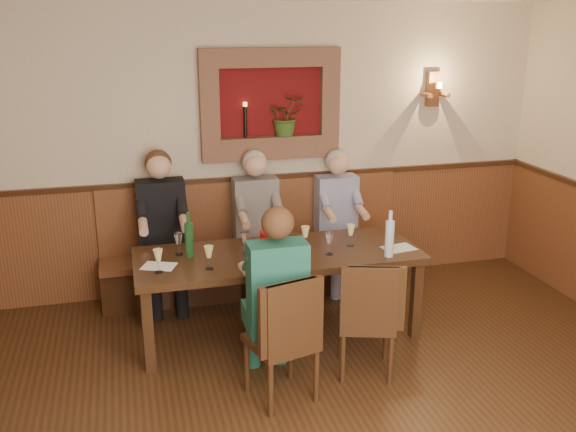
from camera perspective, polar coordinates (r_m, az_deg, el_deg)
The scene contains 29 objects.
room_shell at distance 3.40m, azimuth 6.50°, elevation 4.15°, with size 6.04×6.04×2.82m.
wainscoting at distance 3.90m, azimuth 5.84°, elevation -14.79°, with size 6.02×6.02×1.15m.
wall_niche at distance 6.26m, azimuth -1.19°, elevation 9.50°, with size 1.36×0.30×1.06m.
wall_sconce at distance 6.81m, azimuth 12.80°, elevation 10.87°, with size 0.25×0.20×0.35m.
dining_table at distance 5.45m, azimuth -0.89°, elevation -4.00°, with size 2.40×0.90×0.75m.
bench at distance 6.44m, azimuth -2.88°, elevation -3.92°, with size 3.00×0.45×1.11m.
chair_near_left at distance 4.71m, azimuth -0.50°, elevation -12.89°, with size 0.53×0.53×0.98m.
chair_near_right at distance 5.06m, azimuth 6.90°, elevation -10.89°, with size 0.52×0.52×0.95m.
person_bench_left at distance 6.13m, azimuth -10.99°, elevation -2.42°, with size 0.45×0.55×1.49m.
person_bench_mid at distance 6.24m, azimuth -2.70°, elevation -1.93°, with size 0.43×0.53×1.45m.
person_bench_right at distance 6.46m, azimuth 4.49°, elevation -1.48°, with size 0.41×0.50×1.40m.
person_chair_front at distance 4.75m, azimuth -1.18°, elevation -8.52°, with size 0.42×0.51×1.42m.
spittoon_bucket at distance 5.28m, azimuth -1.42°, elevation -2.54°, with size 0.20×0.20×0.23m, color red.
wine_bottle_green_a at distance 5.34m, azimuth -0.94°, elevation -1.84°, with size 0.08×0.08×0.38m.
wine_bottle_green_b at distance 5.35m, azimuth -8.78°, elevation -2.00°, with size 0.09×0.09×0.38m.
water_bottle at distance 5.35m, azimuth 9.01°, elevation -1.92°, with size 0.10×0.10×0.40m.
tasting_sheet_a at distance 5.23m, azimuth -11.40°, elevation -4.39°, with size 0.26×0.19×0.00m, color white.
tasting_sheet_b at distance 5.33m, azimuth -0.83°, elevation -3.63°, with size 0.32×0.23×0.00m, color white.
tasting_sheet_c at distance 5.60m, azimuth 9.81°, elevation -2.82°, with size 0.27×0.19×0.00m, color white.
tasting_sheet_d at distance 5.12m, azimuth -2.70°, elevation -4.54°, with size 0.28×0.20×0.00m, color white.
wine_glass_0 at distance 5.51m, azimuth 1.54°, elevation -1.88°, with size 0.08×0.08×0.19m, color #F7E794, non-canonical shape.
wine_glass_1 at distance 5.58m, azimuth 5.59°, elevation -1.70°, with size 0.08×0.08×0.19m, color #F7E794, non-canonical shape.
wine_glass_2 at distance 5.08m, azimuth -11.45°, elevation -3.94°, with size 0.08×0.08×0.19m, color #F7E794, non-canonical shape.
wine_glass_3 at distance 5.10m, azimuth -3.00°, elevation -3.51°, with size 0.08×0.08×0.19m, color #F7E794, non-canonical shape.
wine_glass_4 at distance 5.08m, azimuth -7.04°, elevation -3.69°, with size 0.08×0.08×0.19m, color #F7E794, non-canonical shape.
wine_glass_5 at distance 5.38m, azimuth -3.82°, elevation -2.39°, with size 0.08×0.08×0.19m, color white, non-canonical shape.
wine_glass_6 at distance 5.53m, azimuth 9.13°, elevation -2.02°, with size 0.08×0.08×0.19m, color white, non-canonical shape.
wine_glass_7 at distance 5.41m, azimuth -9.69°, elevation -2.49°, with size 0.08×0.08×0.19m, color white, non-canonical shape.
wine_glass_8 at distance 5.36m, azimuth 3.69°, elevation -2.45°, with size 0.08×0.08×0.19m, color white, non-canonical shape.
Camera 1 is at (-1.20, -3.08, 2.66)m, focal length 40.00 mm.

